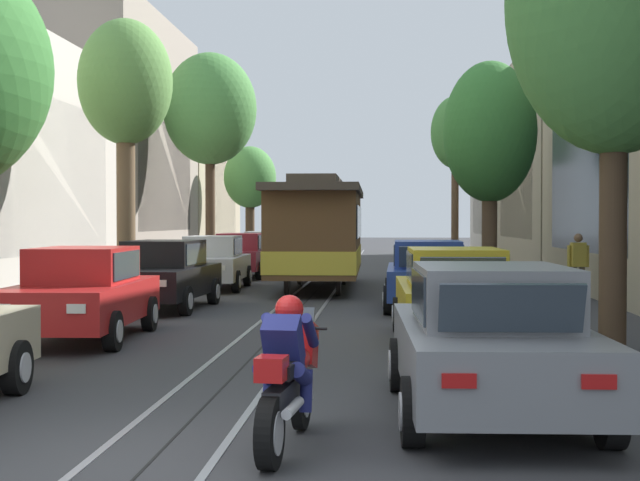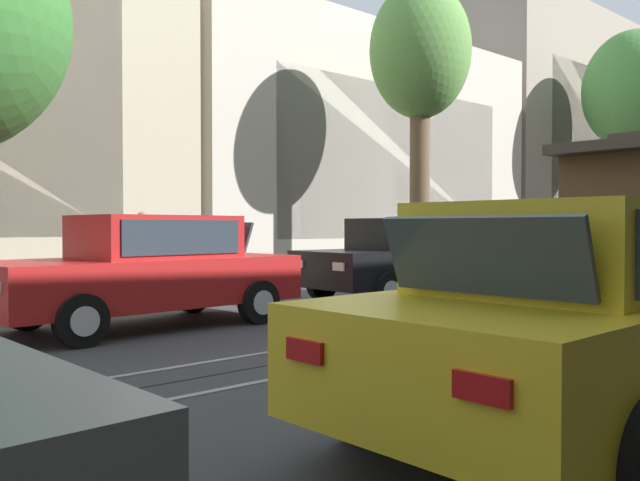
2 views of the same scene
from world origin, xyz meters
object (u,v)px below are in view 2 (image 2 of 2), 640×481
at_px(parked_car_silver_fourth_left, 560,251).
at_px(street_tree_kerb_left_second, 420,58).
at_px(parked_car_black_mid_left, 404,258).
at_px(pedestrian_on_left_pavement, 143,252).
at_px(parked_car_yellow_second_right, 584,315).
at_px(parked_car_red_second_left, 148,271).
at_px(street_tree_kerb_left_mid, 634,91).

distance_m(parked_car_silver_fourth_left, street_tree_kerb_left_second, 6.16).
height_order(parked_car_black_mid_left, parked_car_silver_fourth_left, same).
xyz_separation_m(parked_car_black_mid_left, pedestrian_on_left_pavement, (-2.53, -4.27, 0.16)).
bearing_deg(street_tree_kerb_left_second, parked_car_yellow_second_right, -44.33).
xyz_separation_m(parked_car_silver_fourth_left, parked_car_yellow_second_right, (6.26, -11.40, 0.00)).
height_order(parked_car_black_mid_left, street_tree_kerb_left_second, street_tree_kerb_left_second).
distance_m(parked_car_red_second_left, parked_car_silver_fourth_left, 11.53).
bearing_deg(parked_car_silver_fourth_left, parked_car_red_second_left, -90.29).
distance_m(parked_car_red_second_left, street_tree_kerb_left_second, 9.11).
distance_m(parked_car_black_mid_left, street_tree_kerb_left_mid, 15.81).
height_order(parked_car_silver_fourth_left, street_tree_kerb_left_mid, street_tree_kerb_left_mid).
bearing_deg(parked_car_yellow_second_right, parked_car_black_mid_left, 139.75).
xyz_separation_m(parked_car_yellow_second_right, pedestrian_on_left_pavement, (-8.76, 1.01, 0.16)).
height_order(parked_car_red_second_left, parked_car_yellow_second_right, same).
xyz_separation_m(parked_car_red_second_left, pedestrian_on_left_pavement, (-2.45, 1.13, 0.16)).
xyz_separation_m(street_tree_kerb_left_second, street_tree_kerb_left_mid, (-0.21, 12.38, 0.95)).
height_order(parked_car_silver_fourth_left, street_tree_kerb_left_second, street_tree_kerb_left_second).
bearing_deg(pedestrian_on_left_pavement, parked_car_red_second_left, -24.80).
relative_size(parked_car_black_mid_left, street_tree_kerb_left_second, 0.61).
bearing_deg(parked_car_black_mid_left, parked_car_yellow_second_right, -40.25).
xyz_separation_m(parked_car_red_second_left, street_tree_kerb_left_second, (-1.46, 7.72, 4.61)).
xyz_separation_m(parked_car_black_mid_left, street_tree_kerb_left_second, (-1.54, 2.31, 4.61)).
xyz_separation_m(parked_car_red_second_left, parked_car_silver_fourth_left, (0.06, 11.53, 0.00)).
distance_m(parked_car_yellow_second_right, street_tree_kerb_left_mid, 22.22).
height_order(parked_car_yellow_second_right, pedestrian_on_left_pavement, pedestrian_on_left_pavement).
height_order(parked_car_red_second_left, parked_car_silver_fourth_left, same).
distance_m(street_tree_kerb_left_second, pedestrian_on_left_pavement, 8.01).
relative_size(parked_car_silver_fourth_left, street_tree_kerb_left_second, 0.61).
relative_size(street_tree_kerb_left_second, pedestrian_on_left_pavement, 4.23).
distance_m(street_tree_kerb_left_second, street_tree_kerb_left_mid, 12.42).
distance_m(parked_car_black_mid_left, pedestrian_on_left_pavement, 4.97).
bearing_deg(parked_car_yellow_second_right, parked_car_red_second_left, -178.87).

